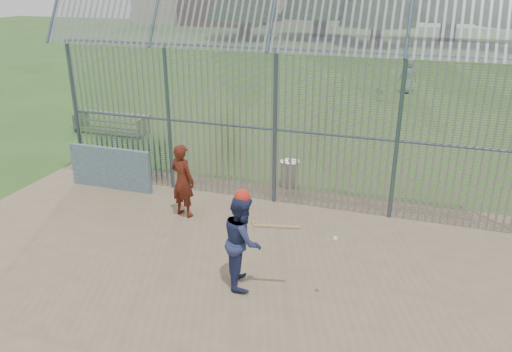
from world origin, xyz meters
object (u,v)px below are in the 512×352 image
(trash_can, at_px, (289,173))
(bleacher, at_px, (111,122))
(dugout_wall, at_px, (111,168))
(batter, at_px, (243,241))
(onlooker, at_px, (183,181))

(trash_can, height_order, bleacher, trash_can)
(trash_can, distance_m, bleacher, 8.42)
(dugout_wall, xyz_separation_m, bleacher, (-3.19, 4.77, -0.21))
(batter, distance_m, trash_can, 5.13)
(batter, distance_m, onlooker, 3.38)
(dugout_wall, relative_size, batter, 1.36)
(onlooker, bearing_deg, bleacher, -27.74)
(trash_can, bearing_deg, dugout_wall, -158.92)
(onlooker, height_order, bleacher, onlooker)
(dugout_wall, bearing_deg, trash_can, 21.08)
(onlooker, distance_m, bleacher, 8.21)
(batter, height_order, onlooker, onlooker)
(trash_can, bearing_deg, onlooker, -126.08)
(dugout_wall, relative_size, bleacher, 0.83)
(dugout_wall, xyz_separation_m, trash_can, (4.70, 1.81, -0.24))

